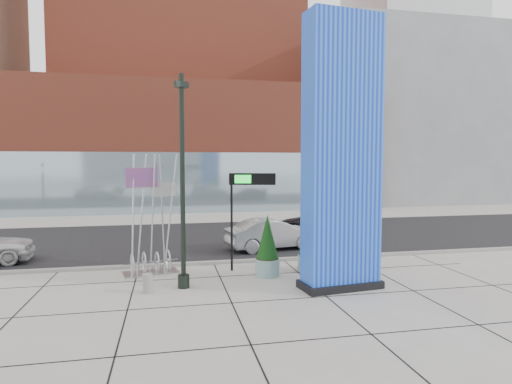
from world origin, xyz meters
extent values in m
plane|color=#9E9991|center=(0.00, 0.00, 0.00)|extent=(160.00, 160.00, 0.00)
cube|color=black|center=(0.00, 10.00, 0.01)|extent=(80.00, 12.00, 0.02)
cube|color=gray|center=(0.00, 4.00, 0.06)|extent=(80.00, 0.30, 0.12)
cube|color=#A3442F|center=(1.00, 27.00, 5.50)|extent=(34.00, 10.00, 11.00)
cube|color=#8CA5B2|center=(1.00, 22.20, 2.50)|extent=(34.00, 0.60, 5.00)
cube|color=slate|center=(26.00, 32.00, 9.00)|extent=(20.00, 18.00, 18.00)
cube|color=#B2B7BC|center=(36.00, 48.00, 27.50)|extent=(16.00, 16.00, 55.00)
cube|color=#0D31CA|center=(4.78, -0.19, 4.49)|extent=(2.60, 1.31, 8.97)
cube|color=black|center=(4.78, -0.19, 0.12)|extent=(2.82, 1.53, 0.25)
cylinder|color=black|center=(-0.35, 0.88, 3.54)|extent=(0.16, 0.16, 7.07)
cylinder|color=black|center=(-0.35, 0.88, 0.22)|extent=(0.39, 0.39, 0.44)
cube|color=black|center=(-0.35, 0.88, 6.72)|extent=(0.48, 0.36, 0.19)
cube|color=silver|center=(-1.50, 3.00, 0.03)|extent=(2.16, 1.39, 0.05)
cylinder|color=silver|center=(-2.14, 2.82, 2.27)|extent=(0.08, 0.08, 4.54)
cylinder|color=silver|center=(-1.77, 3.14, 2.27)|extent=(0.08, 0.08, 4.54)
cylinder|color=silver|center=(-1.41, 2.91, 2.27)|extent=(0.08, 0.08, 4.54)
cylinder|color=silver|center=(-1.00, 3.18, 2.27)|extent=(0.08, 0.08, 4.54)
cylinder|color=silver|center=(-0.77, 2.77, 2.27)|extent=(0.08, 0.08, 4.54)
torus|color=silver|center=(-2.18, 2.91, 0.44)|extent=(0.23, 0.82, 0.83)
torus|color=silver|center=(-1.73, 3.09, 0.44)|extent=(0.23, 0.82, 0.83)
torus|color=silver|center=(-1.27, 2.91, 0.44)|extent=(0.23, 0.82, 0.83)
torus|color=silver|center=(-0.82, 3.09, 0.44)|extent=(0.23, 0.82, 0.83)
cube|color=red|center=(-1.77, 3.00, 3.63)|extent=(1.15, 0.39, 0.73)
cube|color=silver|center=(-0.96, 3.09, 3.18)|extent=(0.91, 0.14, 0.54)
cylinder|color=gray|center=(-1.50, 0.55, 0.31)|extent=(0.32, 0.32, 0.62)
cylinder|color=black|center=(1.57, 2.80, 1.87)|extent=(0.09, 0.09, 3.74)
cube|color=black|center=(2.37, 2.80, 3.56)|extent=(1.76, 0.60, 0.45)
cube|color=#19D833|center=(2.01, 2.70, 3.56)|extent=(0.61, 0.17, 0.31)
cylinder|color=#7BA6A1|center=(5.37, 1.80, 0.34)|extent=(0.97, 0.97, 0.68)
cylinder|color=black|center=(5.37, 1.80, 0.68)|extent=(0.90, 0.90, 0.06)
cone|color=black|center=(5.37, 1.80, 1.56)|extent=(0.88, 0.88, 1.75)
cylinder|color=#7BA6A1|center=(4.51, 2.25, 0.30)|extent=(0.87, 0.87, 0.61)
cylinder|color=black|center=(4.51, 2.25, 0.61)|extent=(0.80, 0.80, 0.05)
cone|color=black|center=(4.51, 2.25, 1.39)|extent=(0.78, 0.78, 1.57)
cylinder|color=#7BA6A1|center=(2.75, 1.80, 0.32)|extent=(0.91, 0.91, 0.64)
cylinder|color=black|center=(2.75, 1.80, 0.64)|extent=(0.84, 0.84, 0.05)
cone|color=black|center=(2.75, 1.80, 1.46)|extent=(0.82, 0.82, 1.64)
imported|color=#94959B|center=(4.09, 6.39, 0.74)|extent=(4.67, 2.35, 1.47)
imported|color=black|center=(7.81, 10.77, 0.64)|extent=(4.65, 2.49, 1.28)
camera|label=1|loc=(-0.83, -13.38, 4.21)|focal=30.00mm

